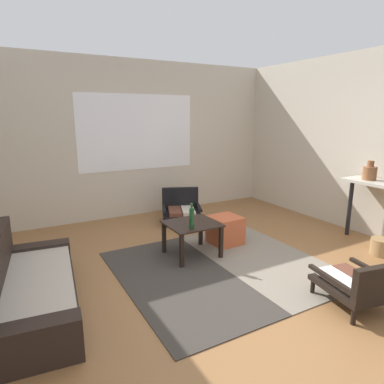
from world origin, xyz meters
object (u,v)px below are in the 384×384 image
object	(u,v)px
armchair_striped_foreground	(359,284)
wicker_basket	(381,247)
ottoman_orange	(225,230)
armchair_by_window	(181,207)
clay_vase	(370,172)
glass_bottle	(192,218)
coffee_table	(192,229)
couch	(26,290)

from	to	relation	value
armchair_striped_foreground	wicker_basket	size ratio (longest dim) A/B	2.68
armchair_striped_foreground	ottoman_orange	bearing A→B (deg)	95.11
ottoman_orange	armchair_by_window	bearing A→B (deg)	92.82
ottoman_orange	clay_vase	xyz separation A→B (m)	(1.83, -0.85, 0.80)
armchair_striped_foreground	glass_bottle	world-z (taller)	glass_bottle
coffee_table	armchair_striped_foreground	distance (m)	1.97
armchair_by_window	clay_vase	xyz separation A→B (m)	(1.89, -2.09, 0.76)
coffee_table	wicker_basket	distance (m)	2.47
armchair_striped_foreground	wicker_basket	distance (m)	1.52
clay_vase	armchair_by_window	bearing A→B (deg)	132.14
coffee_table	glass_bottle	distance (m)	0.29
armchair_striped_foreground	glass_bottle	xyz separation A→B (m)	(-0.88, 1.63, 0.33)
armchair_striped_foreground	clay_vase	bearing A→B (deg)	33.25
armchair_by_window	ottoman_orange	size ratio (longest dim) A/B	1.97
armchair_by_window	couch	bearing A→B (deg)	-145.17
couch	armchair_striped_foreground	distance (m)	3.08
coffee_table	ottoman_orange	size ratio (longest dim) A/B	1.57
couch	clay_vase	world-z (taller)	clay_vase
armchair_by_window	clay_vase	world-z (taller)	clay_vase
armchair_by_window	clay_vase	size ratio (longest dim) A/B	2.95
couch	clay_vase	bearing A→B (deg)	-4.64
ottoman_orange	couch	bearing A→B (deg)	-169.00
ottoman_orange	clay_vase	world-z (taller)	clay_vase
clay_vase	glass_bottle	xyz separation A→B (m)	(-2.54, 0.55, -0.42)
glass_bottle	wicker_basket	size ratio (longest dim) A/B	1.14
wicker_basket	couch	bearing A→B (deg)	168.77
coffee_table	armchair_by_window	bearing A→B (deg)	68.18
glass_bottle	clay_vase	bearing A→B (deg)	-12.18
armchair_by_window	clay_vase	distance (m)	2.91
clay_vase	wicker_basket	bearing A→B (deg)	-121.10
couch	armchair_striped_foreground	xyz separation A→B (m)	(2.72, -1.44, 0.03)
couch	ottoman_orange	size ratio (longest dim) A/B	4.55
coffee_table	ottoman_orange	world-z (taller)	coffee_table
wicker_basket	clay_vase	bearing A→B (deg)	58.90
couch	armchair_by_window	xyz separation A→B (m)	(2.49, 1.73, 0.02)
couch	armchair_by_window	size ratio (longest dim) A/B	2.31
glass_bottle	wicker_basket	bearing A→B (deg)	-24.00
armchair_by_window	armchair_striped_foreground	world-z (taller)	armchair_by_window
armchair_by_window	armchair_striped_foreground	distance (m)	3.18
armchair_striped_foreground	glass_bottle	size ratio (longest dim) A/B	2.35
armchair_striped_foreground	ottoman_orange	distance (m)	1.94
armchair_striped_foreground	glass_bottle	bearing A→B (deg)	118.38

